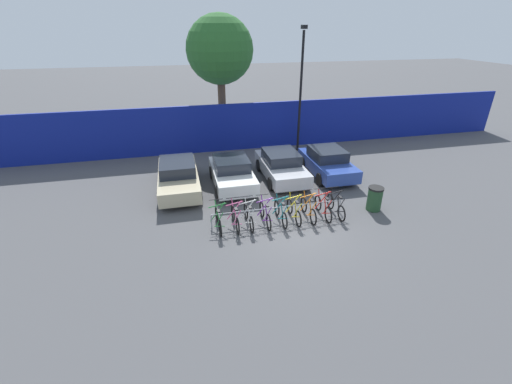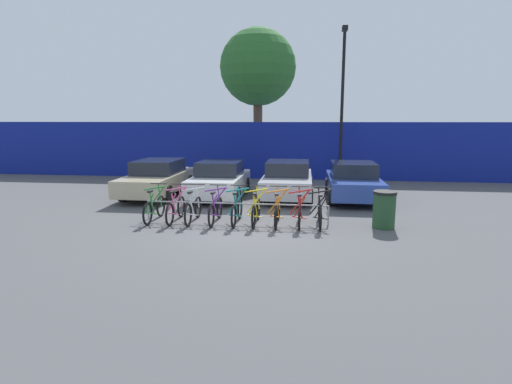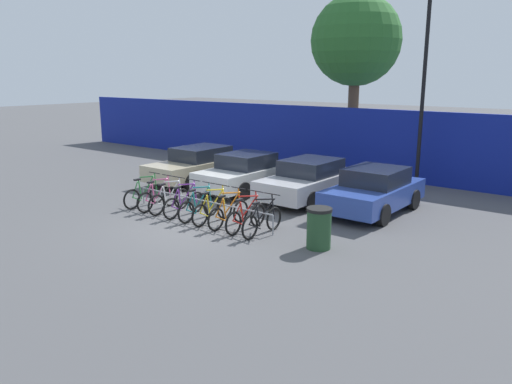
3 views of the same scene
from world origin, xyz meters
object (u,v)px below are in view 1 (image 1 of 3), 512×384
Objects in this scene: bicycle_green at (218,220)px; bicycle_yellow at (294,211)px; bicycle_pink at (235,218)px; trash_bin at (375,198)px; lamp_post at (301,86)px; car_blue at (327,162)px; bicycle_black at (336,206)px; car_white at (232,173)px; bicycle_teal at (281,213)px; car_beige at (178,176)px; bicycle_orange at (308,209)px; bicycle_white at (249,217)px; bike_rack at (278,208)px; car_silver at (281,165)px; bicycle_red at (323,208)px; tree_behind_hoarding at (220,51)px; bicycle_purple at (265,215)px.

bicycle_green is 1.00× the size of bicycle_yellow.
bicycle_green is 0.65m from bicycle_pink.
trash_bin is (3.56, 0.02, 0.14)m from bicycle_yellow.
car_blue is at bearing -87.57° from lamp_post.
bicycle_yellow is at bearing -176.30° from bicycle_black.
bicycle_black is 0.44× the size of car_white.
bicycle_teal is 5.48m from car_beige.
trash_bin is (5.94, 0.02, 0.14)m from bicycle_pink.
car_white is at bearing 126.29° from bicycle_orange.
bicycle_white is 6.37m from car_blue.
car_silver is (1.32, 3.92, 0.19)m from bike_rack.
bicycle_teal is 0.41× the size of car_silver.
car_white is (-3.67, 3.74, 0.31)m from bicycle_black.
bicycle_pink and bicycle_yellow have the same top height.
lamp_post reaches higher than bicycle_white.
bicycle_yellow is 1.00× the size of bicycle_red.
bicycle_yellow and bicycle_orange have the same top height.
bike_rack is at bearing -114.63° from lamp_post.
bicycle_green and bicycle_white have the same top height.
car_white is (1.17, 3.74, 0.31)m from bicycle_green.
bicycle_white is 0.44× the size of car_white.
car_silver reaches higher than bicycle_orange.
bicycle_orange is at bearing -176.30° from bicycle_black.
car_beige is at bearing -178.22° from car_silver.
car_blue is 9.51m from tree_behind_hoarding.
bicycle_red is (4.28, 0.00, 0.00)m from bicycle_green.
bicycle_pink is 1.00× the size of bicycle_white.
lamp_post is at bearing 76.27° from bicycle_orange.
bicycle_red is 4.12m from car_silver.
bicycle_purple is 0.44× the size of car_white.
bicycle_green is at bearing -147.45° from car_blue.
bicycle_pink is 1.00× the size of bicycle_yellow.
car_silver is at bearing 177.09° from car_blue.
car_beige is 8.84m from trash_bin.
bike_rack is 3.80m from car_white.
bicycle_teal is (2.48, 0.00, 0.00)m from bicycle_green.
bicycle_teal is at bearing -0.77° from bicycle_pink.
car_beige reaches higher than bicycle_teal.
car_beige reaches higher than bike_rack.
bicycle_yellow is at bearing -2.54° from bicycle_teal.
car_white reaches higher than bicycle_purple.
lamp_post is (4.83, 7.97, 3.50)m from bicycle_white.
bicycle_green is 0.41× the size of car_silver.
car_blue is (6.18, 3.94, 0.31)m from bicycle_green.
car_beige is at bearing 141.81° from bicycle_yellow.
bicycle_green is 1.00× the size of bicycle_purple.
car_white is at bearing 69.86° from bicycle_green.
tree_behind_hoarding is at bearing 102.58° from bicycle_orange.
car_beige and car_silver have the same top height.
bicycle_white and bicycle_yellow have the same top height.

